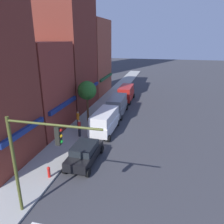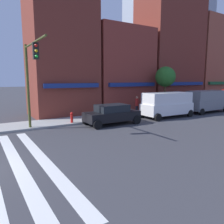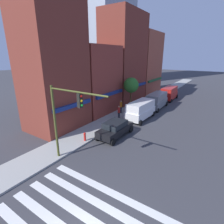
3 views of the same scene
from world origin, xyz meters
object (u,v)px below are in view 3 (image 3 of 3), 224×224
Objects in this scene: street_tree at (131,85)px; fire_hydrant at (85,136)px; traffic_signal at (65,113)px; van_red at (169,93)px; pedestrian_orange_vest at (121,106)px; sedan_black at (115,128)px; pedestrian_red_jacket at (119,112)px; van_grey at (157,100)px; van_white at (141,110)px.

fire_hydrant is at bearing -174.46° from street_tree.
van_red is (24.50, -0.49, -2.80)m from traffic_signal.
street_tree is (2.10, -0.41, 2.73)m from pedestrian_orange_vest.
pedestrian_red_jacket is at bearing 27.30° from sedan_black.
sedan_black is 9.54m from street_tree.
pedestrian_orange_vest is at bearing -1.30° from pedestrian_red_jacket.
traffic_signal is 1.24× the size of street_tree.
traffic_signal is at bearing 177.84° from van_red.
van_red is at bearing -46.40° from pedestrian_orange_vest.
pedestrian_orange_vest is at bearing 9.29° from fire_hydrant.
fire_hydrant is at bearing 148.37° from sedan_black.
sedan_black is at bearing 178.77° from van_grey.
traffic_signal is 24.66m from van_red.
van_grey is 1.00× the size of van_red.
sedan_black is at bearing -32.15° from fire_hydrant.
traffic_signal is 3.34× the size of pedestrian_red_jacket.
van_white is at bearing -129.33° from pedestrian_orange_vest.
van_white is 8.99m from fire_hydrant.
sedan_black reaches higher than fire_hydrant.
pedestrian_red_jacket is 2.10× the size of fire_hydrant.
van_white and van_grey have the same top height.
pedestrian_red_jacket is 6.91m from fire_hydrant.
pedestrian_orange_vest is (12.42, 2.72, -3.01)m from traffic_signal.
traffic_signal reaches higher than van_grey.
fire_hydrant is (-14.73, 1.70, -0.67)m from van_grey.
van_grey is (12.03, -0.00, 0.44)m from sedan_black.
street_tree reaches higher than van_white.
traffic_signal reaches higher than fire_hydrant.
van_grey and van_red have the same top height.
van_grey reaches higher than pedestrian_red_jacket.
pedestrian_orange_vest is (6.53, 3.21, 0.23)m from sedan_black.
van_red is (18.61, -0.00, 0.44)m from sedan_black.
pedestrian_red_jacket is 5.27m from street_tree.
fire_hydrant is (-8.80, 1.70, -0.67)m from van_white.
van_grey is 6.37m from pedestrian_orange_vest.
van_grey reaches higher than fire_hydrant.
traffic_signal is 14.70m from street_tree.
van_grey is 5.07m from street_tree.
sedan_black is 0.88× the size of van_grey.
van_white is 2.86× the size of pedestrian_red_jacket.
pedestrian_orange_vest is 3.46m from street_tree.
van_grey is 6.59m from van_red.
van_white is 4.54m from street_tree.
fire_hydrant is (-6.88, -0.41, -0.46)m from pedestrian_red_jacket.
street_tree is at bearing -42.61° from pedestrian_orange_vest.
street_tree is (2.54, 2.80, 2.51)m from van_white.
van_grey is at bearing -61.82° from pedestrian_orange_vest.
pedestrian_orange_vest reaches higher than sedan_black.
sedan_black is at bearing 178.98° from van_red.
street_tree reaches higher than van_red.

